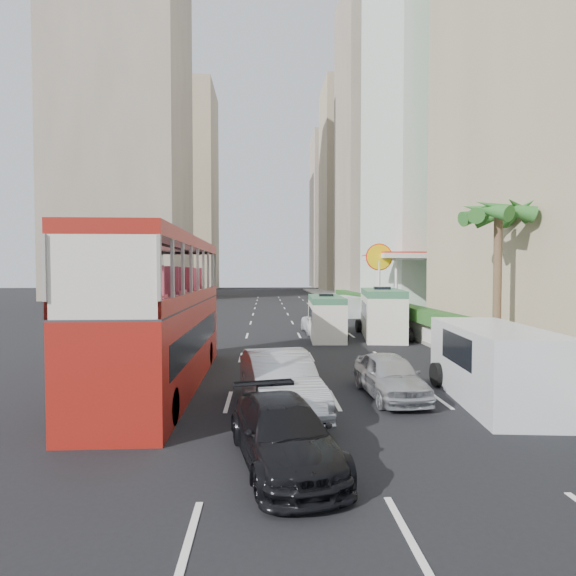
{
  "coord_description": "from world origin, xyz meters",
  "views": [
    {
      "loc": [
        -2.49,
        -15.37,
        3.88
      ],
      "look_at": [
        -1.5,
        4.0,
        3.2
      ],
      "focal_mm": 28.0,
      "sensor_mm": 36.0,
      "label": 1
    }
  ],
  "objects": [
    {
      "name": "kerb_wall",
      "position": [
        6.2,
        14.0,
        0.68
      ],
      "size": [
        0.3,
        44.0,
        1.0
      ],
      "primitive_type": "cube",
      "color": "silver",
      "rests_on": "sidewalk"
    },
    {
      "name": "sidewalk",
      "position": [
        9.0,
        25.0,
        0.09
      ],
      "size": [
        6.0,
        120.0,
        0.18
      ],
      "primitive_type": "cube",
      "color": "#99968C",
      "rests_on": "ground"
    },
    {
      "name": "minibus_far",
      "position": [
        4.52,
        11.17,
        1.43
      ],
      "size": [
        3.13,
        6.7,
        2.86
      ],
      "primitive_type": "cube",
      "rotation": [
        0.0,
        0.0,
        -0.16
      ],
      "color": "silver",
      "rests_on": "ground"
    },
    {
      "name": "double_decker_bus",
      "position": [
        -6.0,
        0.0,
        2.53
      ],
      "size": [
        2.5,
        11.0,
        5.06
      ],
      "primitive_type": "cube",
      "color": "maroon",
      "rests_on": "ground"
    },
    {
      "name": "palm_tree",
      "position": [
        7.8,
        4.0,
        3.38
      ],
      "size": [
        0.36,
        0.36,
        6.4
      ],
      "primitive_type": "cylinder",
      "color": "brown",
      "rests_on": "sidewalk"
    },
    {
      "name": "van_asset",
      "position": [
        0.99,
        12.83,
        0.0
      ],
      "size": [
        2.17,
        4.41,
        1.21
      ],
      "primitive_type": "imported",
      "rotation": [
        0.0,
        0.0,
        0.04
      ],
      "color": "silver",
      "rests_on": "ground"
    },
    {
      "name": "panel_van_near",
      "position": [
        4.37,
        -2.35,
        1.13
      ],
      "size": [
        2.82,
        5.83,
        2.25
      ],
      "primitive_type": "cube",
      "rotation": [
        0.0,
        0.0,
        -0.1
      ],
      "color": "silver",
      "rests_on": "ground"
    },
    {
      "name": "tower_stripe",
      "position": [
        18.0,
        34.0,
        29.0
      ],
      "size": [
        16.0,
        18.0,
        58.0
      ],
      "primitive_type": "cube",
      "color": "white",
      "rests_on": "ground"
    },
    {
      "name": "panel_van_far",
      "position": [
        4.47,
        23.81,
        0.89
      ],
      "size": [
        2.6,
        4.7,
        1.78
      ],
      "primitive_type": "cube",
      "rotation": [
        0.0,
        0.0,
        0.19
      ],
      "color": "silver",
      "rests_on": "ground"
    },
    {
      "name": "minibus_near",
      "position": [
        1.1,
        10.93,
        1.23
      ],
      "size": [
        2.15,
        5.66,
        2.47
      ],
      "primitive_type": "cube",
      "rotation": [
        0.0,
        0.0,
        -0.05
      ],
      "color": "silver",
      "rests_on": "ground"
    },
    {
      "name": "tower_left_a",
      "position": [
        -24.0,
        55.0,
        26.0
      ],
      "size": [
        18.0,
        18.0,
        52.0
      ],
      "primitive_type": "cube",
      "color": "tan",
      "rests_on": "ground"
    },
    {
      "name": "tower_far_b",
      "position": [
        17.0,
        104.0,
        20.0
      ],
      "size": [
        14.0,
        14.0,
        40.0
      ],
      "primitive_type": "cube",
      "color": "tan",
      "rests_on": "ground"
    },
    {
      "name": "shell_station",
      "position": [
        10.0,
        23.0,
        2.75
      ],
      "size": [
        6.5,
        8.0,
        5.5
      ],
      "primitive_type": "cube",
      "color": "silver",
      "rests_on": "ground"
    },
    {
      "name": "tower_mid",
      "position": [
        18.0,
        58.0,
        25.0
      ],
      "size": [
        16.0,
        16.0,
        50.0
      ],
      "primitive_type": "cube",
      "color": "tan",
      "rests_on": "ground"
    },
    {
      "name": "car_silver_lane_a",
      "position": [
        -2.09,
        -2.89,
        0.0
      ],
      "size": [
        2.51,
        5.14,
        1.62
      ],
      "primitive_type": "imported",
      "rotation": [
        0.0,
        0.0,
        0.17
      ],
      "color": "#ACAEB3",
      "rests_on": "ground"
    },
    {
      "name": "tower_left_b",
      "position": [
        -22.0,
        90.0,
        23.0
      ],
      "size": [
        16.0,
        16.0,
        46.0
      ],
      "primitive_type": "cube",
      "color": "tan",
      "rests_on": "ground"
    },
    {
      "name": "ground_plane",
      "position": [
        0.0,
        0.0,
        0.0
      ],
      "size": [
        200.0,
        200.0,
        0.0
      ],
      "primitive_type": "plane",
      "color": "black",
      "rests_on": "ground"
    },
    {
      "name": "car_black",
      "position": [
        -2.12,
        -6.42,
        0.0
      ],
      "size": [
        2.6,
        4.59,
        1.25
      ],
      "primitive_type": "imported",
      "rotation": [
        0.0,
        0.0,
        0.2
      ],
      "color": "black",
      "rests_on": "ground"
    },
    {
      "name": "tower_far_a",
      "position": [
        17.0,
        82.0,
        22.0
      ],
      "size": [
        14.0,
        14.0,
        44.0
      ],
      "primitive_type": "cube",
      "color": "tan",
      "rests_on": "ground"
    },
    {
      "name": "car_silver_lane_b",
      "position": [
        1.38,
        -1.71,
        0.0
      ],
      "size": [
        1.77,
        4.0,
        1.34
      ],
      "primitive_type": "imported",
      "rotation": [
        0.0,
        0.0,
        0.05
      ],
      "color": "#ACAEB3",
      "rests_on": "ground"
    },
    {
      "name": "hedge",
      "position": [
        6.2,
        14.0,
        1.53
      ],
      "size": [
        1.1,
        44.0,
        0.7
      ],
      "primitive_type": "cube",
      "color": "#2D6626",
      "rests_on": "kerb_wall"
    }
  ]
}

